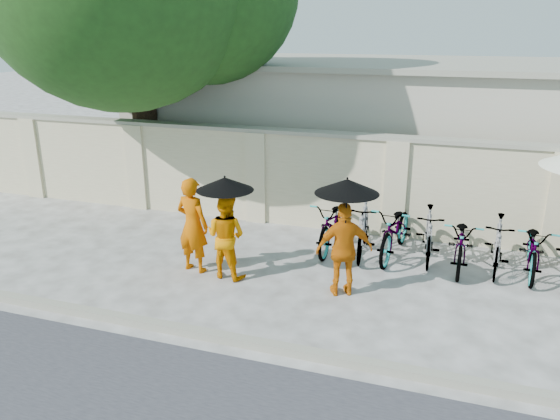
% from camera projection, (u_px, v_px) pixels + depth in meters
% --- Properties ---
extents(ground, '(80.00, 80.00, 0.00)m').
position_uv_depth(ground, '(248.00, 286.00, 9.14)').
color(ground, silver).
extents(kerb, '(40.00, 0.16, 0.12)m').
position_uv_depth(kerb, '(202.00, 334.00, 7.60)').
color(kerb, gray).
rests_on(kerb, ground).
extents(compound_wall, '(20.00, 0.30, 2.00)m').
position_uv_depth(compound_wall, '(348.00, 184.00, 11.41)').
color(compound_wall, beige).
rests_on(compound_wall, ground).
extents(building_behind, '(14.00, 6.00, 3.20)m').
position_uv_depth(building_behind, '(416.00, 128.00, 14.33)').
color(building_behind, '#B2AC97').
rests_on(building_behind, ground).
extents(monk_left, '(0.69, 0.52, 1.70)m').
position_uv_depth(monk_left, '(193.00, 225.00, 9.49)').
color(monk_left, '#BE5300').
rests_on(monk_left, ground).
extents(monk_center, '(0.80, 0.66, 1.48)m').
position_uv_depth(monk_center, '(226.00, 236.00, 9.28)').
color(monk_center, orange).
rests_on(monk_center, ground).
extents(parasol_center, '(0.95, 0.95, 0.96)m').
position_uv_depth(parasol_center, '(225.00, 184.00, 8.90)').
color(parasol_center, black).
rests_on(parasol_center, ground).
extents(monk_right, '(0.98, 0.71, 1.55)m').
position_uv_depth(monk_right, '(344.00, 250.00, 8.63)').
color(monk_right, '#CE680A').
rests_on(monk_right, ground).
extents(parasol_right, '(0.99, 0.99, 1.08)m').
position_uv_depth(parasol_right, '(347.00, 186.00, 8.22)').
color(parasol_right, black).
rests_on(parasol_right, ground).
extents(bike_0, '(0.72, 1.94, 1.01)m').
position_uv_depth(bike_0, '(334.00, 224.00, 10.56)').
color(bike_0, '#A2A2A2').
rests_on(bike_0, ground).
extents(bike_1, '(0.64, 1.81, 1.07)m').
position_uv_depth(bike_1, '(363.00, 228.00, 10.26)').
color(bike_1, '#A2A2A2').
rests_on(bike_1, ground).
extents(bike_2, '(0.91, 2.03, 1.03)m').
position_uv_depth(bike_2, '(396.00, 230.00, 10.19)').
color(bike_2, '#A2A2A2').
rests_on(bike_2, ground).
extents(bike_3, '(0.60, 1.67, 0.99)m').
position_uv_depth(bike_3, '(428.00, 235.00, 10.04)').
color(bike_3, '#A2A2A2').
rests_on(bike_3, ground).
extents(bike_4, '(0.66, 1.83, 0.96)m').
position_uv_depth(bike_4, '(462.00, 242.00, 9.72)').
color(bike_4, '#A2A2A2').
rests_on(bike_4, ground).
extents(bike_5, '(0.56, 1.65, 0.98)m').
position_uv_depth(bike_5, '(498.00, 245.00, 9.58)').
color(bike_5, '#A2A2A2').
rests_on(bike_5, ground).
extents(bike_6, '(0.75, 1.85, 0.95)m').
position_uv_depth(bike_6, '(534.00, 248.00, 9.46)').
color(bike_6, '#A2A2A2').
rests_on(bike_6, ground).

